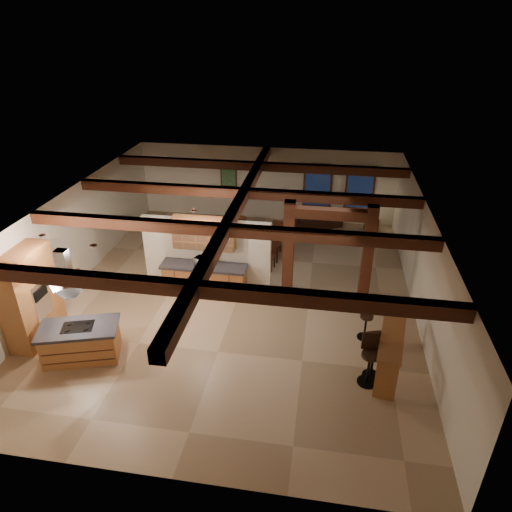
{
  "coord_description": "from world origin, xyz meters",
  "views": [
    {
      "loc": [
        2.32,
        -11.02,
        7.31
      ],
      "look_at": [
        0.47,
        0.5,
        1.15
      ],
      "focal_mm": 32.0,
      "sensor_mm": 36.0,
      "label": 1
    }
  ],
  "objects_px": {
    "kitchen_island": "(81,342)",
    "dining_table": "(255,247)",
    "sofa": "(316,220)",
    "bar_counter": "(391,346)"
  },
  "relations": [
    {
      "from": "kitchen_island",
      "to": "sofa",
      "type": "bearing_deg",
      "value": 59.03
    },
    {
      "from": "dining_table",
      "to": "kitchen_island",
      "type": "bearing_deg",
      "value": -118.16
    },
    {
      "from": "kitchen_island",
      "to": "sofa",
      "type": "xyz_separation_m",
      "value": [
        5.18,
        8.63,
        -0.16
      ]
    },
    {
      "from": "dining_table",
      "to": "sofa",
      "type": "height_order",
      "value": "dining_table"
    },
    {
      "from": "dining_table",
      "to": "bar_counter",
      "type": "xyz_separation_m",
      "value": [
        3.95,
        -5.17,
        0.39
      ]
    },
    {
      "from": "sofa",
      "to": "kitchen_island",
      "type": "bearing_deg",
      "value": 34.47
    },
    {
      "from": "sofa",
      "to": "bar_counter",
      "type": "distance_m",
      "value": 8.23
    },
    {
      "from": "dining_table",
      "to": "bar_counter",
      "type": "bearing_deg",
      "value": -51.7
    },
    {
      "from": "kitchen_island",
      "to": "dining_table",
      "type": "height_order",
      "value": "kitchen_island"
    },
    {
      "from": "kitchen_island",
      "to": "bar_counter",
      "type": "height_order",
      "value": "bar_counter"
    }
  ]
}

